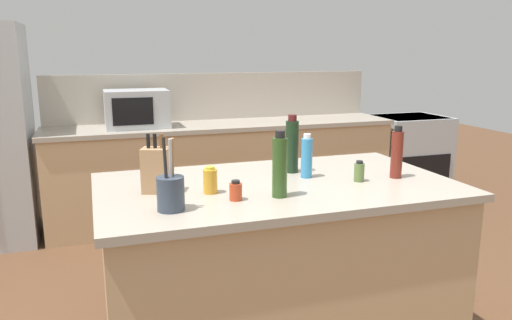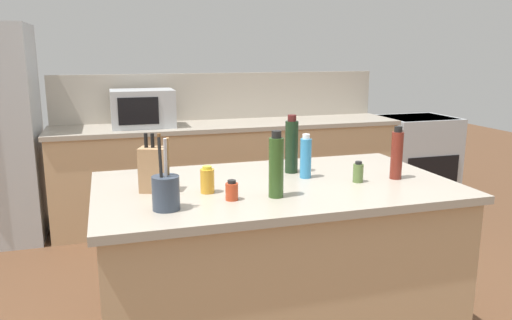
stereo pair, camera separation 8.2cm
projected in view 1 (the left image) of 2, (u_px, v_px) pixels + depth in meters
The scene contains 14 objects.
back_counter_run at pixel (225, 171), 4.85m from camera, with size 3.32×0.66×0.94m.
wall_backsplash at pixel (216, 96), 4.99m from camera, with size 3.28×0.03×0.46m, color #B2A899.
kitchen_island at pixel (276, 266), 2.72m from camera, with size 1.85×1.07×0.94m.
range_oven at pixel (407, 157), 5.49m from camera, with size 0.76×0.65×0.92m.
microwave at pixel (137, 109), 4.46m from camera, with size 0.55×0.39×0.34m.
knife_block at pixel (156, 170), 2.43m from camera, with size 0.16×0.14×0.29m.
utensil_crock at pixel (171, 192), 2.15m from camera, with size 0.12×0.12×0.32m.
wine_bottle at pixel (292, 145), 2.82m from camera, with size 0.07×0.07×0.33m.
spice_jar_oregano at pixel (359, 172), 2.64m from camera, with size 0.05×0.05×0.11m.
dish_soap_bottle at pixel (307, 157), 2.71m from camera, with size 0.06×0.06×0.24m.
spice_jar_paprika at pixel (236, 191), 2.31m from camera, with size 0.06×0.06×0.10m.
vinegar_bottle at pixel (397, 153), 2.70m from camera, with size 0.06×0.06×0.29m.
honey_jar at pixel (210, 181), 2.42m from camera, with size 0.07×0.07×0.13m.
olive_oil_bottle at pixel (280, 166), 2.34m from camera, with size 0.07×0.07×0.32m.
Camera 1 is at (-0.91, -2.36, 1.62)m, focal length 35.00 mm.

